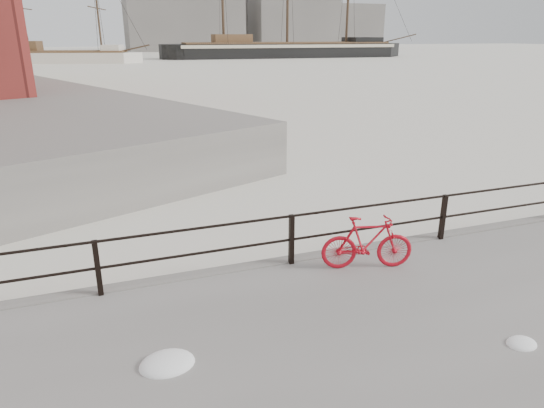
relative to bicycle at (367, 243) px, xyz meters
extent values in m
plane|color=white|center=(2.24, 0.81, -0.87)|extent=(400.00, 400.00, 0.00)
imported|color=#B50C19|center=(0.00, 0.00, 0.00)|extent=(1.72, 0.72, 1.04)
ellipsoid|color=white|center=(-3.98, -1.60, -0.38)|extent=(0.75, 0.59, 0.27)
ellipsoid|color=white|center=(0.87, -2.88, -0.44)|extent=(0.46, 0.36, 0.16)
cube|color=gray|center=(22.24, 140.81, 8.13)|extent=(32.00, 18.00, 18.00)
cube|color=gray|center=(57.24, 145.81, 11.13)|extent=(26.00, 20.00, 24.00)
cube|color=gray|center=(80.24, 150.81, 6.13)|extent=(20.00, 16.00, 14.00)
camera|label=1|loc=(-4.51, -7.19, 3.68)|focal=32.00mm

